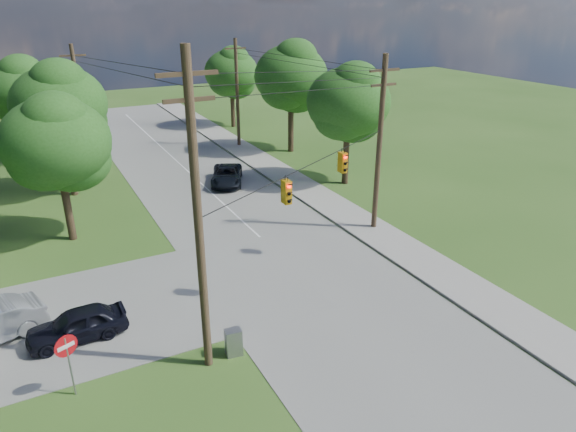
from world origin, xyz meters
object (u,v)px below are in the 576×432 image
pole_sw (198,218)px  car_main_north (227,175)px  car_cross_dark (77,324)px  control_cabinet (234,342)px  pole_north_e (237,93)px  do_not_enter_sign (67,353)px  pole_north_w (80,106)px  pole_ne (379,143)px

pole_sw → car_main_north: pole_sw is taller
car_cross_dark → control_cabinet: (5.42, -3.97, -0.13)m
car_cross_dark → car_main_north: size_ratio=0.83×
pole_north_e → control_cabinet: (-12.40, -29.54, -4.55)m
pole_sw → control_cabinet: bearing=3.4°
control_cabinet → do_not_enter_sign: size_ratio=0.46×
car_cross_dark → do_not_enter_sign: size_ratio=1.57×
pole_north_e → pole_sw: bearing=-114.5°
pole_north_w → car_main_north: (8.79, -9.95, -4.43)m
pole_north_e → car_main_north: size_ratio=2.06×
car_main_north → car_cross_dark: bearing=-105.2°
pole_north_e → car_cross_dark: size_ratio=2.49×
control_cabinet → pole_ne: bearing=38.0°
control_cabinet → car_cross_dark: bearing=150.5°
pole_north_e → car_main_north: bearing=-117.2°
car_main_north → pole_ne: bearing=-43.1°
pole_ne → car_cross_dark: pole_ne is taller
pole_ne → pole_north_e: (-0.00, 22.00, -0.34)m
do_not_enter_sign → car_cross_dark: bearing=58.8°
pole_north_e → car_cross_dark: (-17.82, -25.57, -4.41)m
pole_north_w → control_cabinet: (1.50, -29.54, -4.55)m
car_main_north → do_not_enter_sign: bearing=-100.9°
pole_sw → pole_north_e: size_ratio=1.20×
pole_sw → pole_north_e: pole_sw is taller
pole_north_w → car_cross_dark: pole_north_w is taller
pole_sw → car_main_north: (8.39, 19.65, -5.52)m
pole_sw → pole_ne: (13.50, 7.60, -0.76)m
do_not_enter_sign → car_main_north: bearing=33.1°
car_cross_dark → car_main_north: 20.13m
car_main_north → control_cabinet: size_ratio=4.16×
pole_north_w → do_not_enter_sign: size_ratio=3.92×
pole_ne → do_not_enter_sign: bearing=-159.1°
pole_north_w → pole_ne: bearing=-57.7°
pole_sw → pole_ne: 15.51m
car_cross_dark → car_main_north: bearing=139.2°
pole_north_w → car_cross_dark: (-3.92, -25.57, -4.41)m
pole_ne → control_cabinet: size_ratio=8.99×
pole_north_e → pole_north_w: same height
pole_ne → car_cross_dark: (-17.82, -3.57, -4.75)m
control_cabinet → do_not_enter_sign: (-5.97, 0.53, 1.26)m
pole_ne → car_cross_dark: 18.78m
pole_north_w → do_not_enter_sign: pole_north_w is taller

